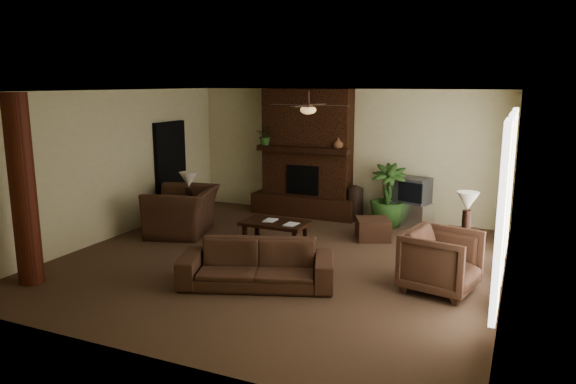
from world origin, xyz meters
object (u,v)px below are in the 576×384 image
at_px(log_column, 23,190).
at_px(side_table_right, 461,246).
at_px(ottoman, 373,229).
at_px(floor_plant, 387,209).
at_px(sofa, 257,257).
at_px(tv_stand, 409,214).
at_px(side_table_left, 190,217).
at_px(armchair_left, 182,203).
at_px(lamp_right, 468,204).
at_px(coffee_table, 275,225).
at_px(armchair_right, 441,258).
at_px(lamp_left, 189,182).
at_px(floor_vase, 355,200).

xyz_separation_m(log_column, side_table_right, (5.75, 3.56, -1.12)).
xyz_separation_m(ottoman, floor_plant, (0.01, 1.06, 0.16)).
xyz_separation_m(sofa, tv_stand, (1.36, 4.29, -0.19)).
bearing_deg(ottoman, side_table_left, -166.03).
xyz_separation_m(sofa, side_table_left, (-2.61, 2.12, -0.16)).
bearing_deg(armchair_left, floor_plant, 104.13).
bearing_deg(side_table_left, lamp_right, 1.60).
xyz_separation_m(armchair_left, coffee_table, (1.98, 0.08, -0.23)).
xyz_separation_m(coffee_table, floor_plant, (1.58, 2.10, -0.01)).
distance_m(coffee_table, lamp_right, 3.38).
xyz_separation_m(armchair_right, floor_plant, (-1.55, 3.19, -0.12)).
bearing_deg(ottoman, lamp_left, -165.43).
xyz_separation_m(ottoman, tv_stand, (0.43, 1.29, 0.05)).
relative_size(tv_stand, floor_plant, 0.65).
height_order(coffee_table, lamp_left, lamp_left).
height_order(side_table_left, side_table_right, same).
bearing_deg(side_table_left, side_table_right, 2.00).
bearing_deg(armchair_left, armchair_right, 61.41).
xyz_separation_m(armchair_left, floor_plant, (3.56, 2.17, -0.24)).
xyz_separation_m(armchair_left, lamp_left, (0.03, 0.20, 0.40)).
bearing_deg(coffee_table, side_table_right, 6.00).
distance_m(coffee_table, ottoman, 1.88).
xyz_separation_m(floor_vase, lamp_right, (2.49, -2.02, 0.57)).
height_order(coffee_table, floor_vase, floor_vase).
height_order(coffee_table, tv_stand, tv_stand).
height_order(armchair_left, ottoman, armchair_left).
relative_size(log_column, armchair_right, 2.87).
height_order(armchair_right, coffee_table, armchair_right).
distance_m(ottoman, lamp_left, 3.72).
bearing_deg(sofa, floor_plant, 57.08).
bearing_deg(armchair_right, armchair_left, 90.32).
height_order(armchair_left, floor_plant, armchair_left).
distance_m(coffee_table, tv_stand, 3.06).
relative_size(floor_vase, side_table_left, 1.40).
height_order(floor_vase, side_table_left, floor_vase).
bearing_deg(side_table_left, armchair_left, -90.40).
bearing_deg(armchair_left, tv_stand, 103.91).
distance_m(tv_stand, side_table_right, 2.35).
bearing_deg(tv_stand, log_column, -111.83).
xyz_separation_m(ottoman, lamp_right, (1.74, -0.73, 0.80)).
relative_size(armchair_right, lamp_left, 1.50).
distance_m(armchair_right, lamp_right, 1.50).
bearing_deg(sofa, log_column, -177.83).
bearing_deg(armchair_left, log_column, -26.74).
height_order(sofa, lamp_right, lamp_right).
bearing_deg(floor_plant, lamp_left, -150.81).
bearing_deg(log_column, ottoman, 46.35).
bearing_deg(armchair_right, lamp_left, 88.07).
bearing_deg(lamp_right, tv_stand, 123.06).
height_order(tv_stand, lamp_left, lamp_left).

